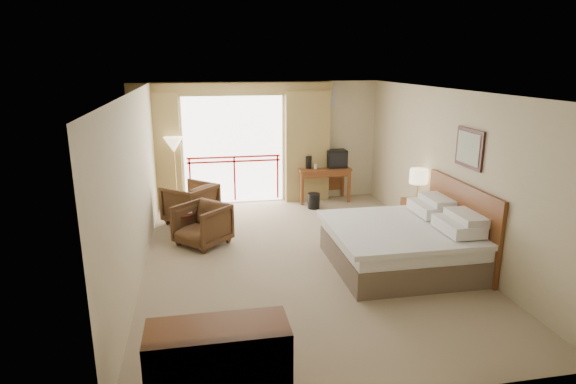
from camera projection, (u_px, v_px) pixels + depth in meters
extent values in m
plane|color=gray|center=(301.00, 258.00, 7.92)|extent=(7.00, 7.00, 0.00)
plane|color=white|center=(302.00, 91.00, 7.20)|extent=(7.00, 7.00, 0.00)
plane|color=#C6B78E|center=(269.00, 142.00, 10.88)|extent=(5.00, 0.00, 5.00)
plane|color=#C6B78E|center=(386.00, 270.00, 4.24)|extent=(5.00, 0.00, 5.00)
plane|color=#C6B78E|center=(137.00, 186.00, 7.11)|extent=(0.00, 7.00, 7.00)
plane|color=#C6B78E|center=(448.00, 172.00, 8.01)|extent=(0.00, 7.00, 7.00)
plane|color=white|center=(234.00, 150.00, 10.76)|extent=(2.40, 0.00, 2.40)
cube|color=#B6170F|center=(234.00, 161.00, 10.80)|extent=(2.09, 0.03, 0.04)
cube|color=#B6170F|center=(234.00, 157.00, 10.78)|extent=(2.09, 0.03, 0.04)
cube|color=#B6170F|center=(190.00, 181.00, 10.73)|extent=(0.04, 0.03, 1.00)
cube|color=#B6170F|center=(235.00, 179.00, 10.91)|extent=(0.04, 0.03, 1.00)
cube|color=#B6170F|center=(278.00, 177.00, 11.09)|extent=(0.04, 0.03, 1.00)
cube|color=olive|center=(157.00, 152.00, 10.32)|extent=(1.00, 0.26, 2.50)
cube|color=olive|center=(307.00, 147.00, 10.91)|extent=(1.00, 0.26, 2.50)
cube|color=olive|center=(232.00, 89.00, 10.30)|extent=(4.40, 0.22, 0.28)
cube|color=silver|center=(326.00, 97.00, 10.82)|extent=(0.50, 0.04, 0.50)
cube|color=brown|center=(399.00, 254.00, 7.56)|extent=(2.05, 2.00, 0.40)
cube|color=white|center=(401.00, 236.00, 7.48)|extent=(2.01, 1.96, 0.22)
cube|color=white|center=(398.00, 228.00, 7.43)|extent=(2.09, 2.06, 0.08)
cube|color=white|center=(459.00, 226.00, 7.10)|extent=(0.50, 0.75, 0.18)
cube|color=white|center=(430.00, 208.00, 7.96)|extent=(0.50, 0.75, 0.18)
cube|color=white|center=(467.00, 218.00, 7.09)|extent=(0.40, 0.70, 0.14)
cube|color=white|center=(438.00, 201.00, 7.95)|extent=(0.40, 0.70, 0.14)
cube|color=#602D13|center=(461.00, 223.00, 7.62)|extent=(0.06, 2.10, 1.30)
cube|color=black|center=(469.00, 148.00, 7.30)|extent=(0.03, 0.72, 0.60)
cube|color=silver|center=(468.00, 148.00, 7.30)|extent=(0.01, 0.60, 0.48)
cube|color=#602D13|center=(417.00, 218.00, 8.91)|extent=(0.48, 0.57, 0.65)
cylinder|color=tan|center=(417.00, 198.00, 8.86)|extent=(0.13, 0.13, 0.04)
cylinder|color=tan|center=(418.00, 189.00, 8.82)|extent=(0.03, 0.03, 0.34)
cylinder|color=#FFE5B2|center=(418.00, 176.00, 8.75)|extent=(0.32, 0.32, 0.26)
cube|color=black|center=(419.00, 201.00, 8.66)|extent=(0.19, 0.16, 0.08)
cube|color=#602D13|center=(323.00, 169.00, 10.98)|extent=(1.19, 0.58, 0.05)
cube|color=#602D13|center=(302.00, 189.00, 10.74)|extent=(0.06, 0.06, 0.73)
cube|color=#602D13|center=(349.00, 187.00, 10.94)|extent=(0.06, 0.06, 0.73)
cube|color=#602D13|center=(298.00, 184.00, 11.21)|extent=(0.06, 0.06, 0.73)
cube|color=#602D13|center=(343.00, 181.00, 11.41)|extent=(0.06, 0.06, 0.73)
cube|color=#602D13|center=(320.00, 179.00, 11.29)|extent=(1.09, 0.03, 0.55)
cube|color=#602D13|center=(326.00, 175.00, 10.75)|extent=(1.09, 0.03, 0.12)
cube|color=black|center=(336.00, 159.00, 10.97)|extent=(0.45, 0.34, 0.40)
cube|color=black|center=(338.00, 160.00, 10.81)|extent=(0.40, 0.02, 0.32)
cylinder|color=black|center=(309.00, 162.00, 10.87)|extent=(0.14, 0.14, 0.29)
cylinder|color=white|center=(315.00, 166.00, 10.87)|extent=(0.09, 0.09, 0.11)
cylinder|color=black|center=(314.00, 201.00, 10.53)|extent=(0.32, 0.32, 0.34)
imported|color=#402817|center=(191.00, 222.00, 9.65)|extent=(1.23, 1.23, 0.80)
imported|color=#402817|center=(203.00, 244.00, 8.50)|extent=(1.13, 1.13, 0.74)
cylinder|color=black|center=(183.00, 214.00, 8.62)|extent=(0.46, 0.46, 0.04)
cylinder|color=black|center=(184.00, 226.00, 8.68)|extent=(0.06, 0.06, 0.46)
cylinder|color=black|center=(185.00, 238.00, 8.75)|extent=(0.33, 0.33, 0.03)
imported|color=white|center=(183.00, 213.00, 8.62)|extent=(0.17, 0.22, 0.02)
cylinder|color=tan|center=(178.00, 209.00, 10.48)|extent=(0.26, 0.26, 0.03)
cylinder|color=tan|center=(176.00, 179.00, 10.30)|extent=(0.03, 0.03, 1.38)
cone|color=#FFE5B2|center=(174.00, 145.00, 10.11)|extent=(0.41, 0.41, 0.32)
cube|color=#602D13|center=(219.00, 368.00, 4.39)|extent=(1.28, 0.53, 0.85)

